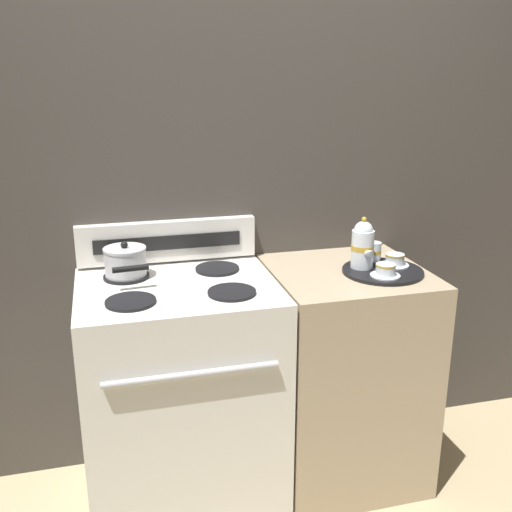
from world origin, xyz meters
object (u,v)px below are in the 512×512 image
stove (182,394)px  teacup_left (386,270)px  teacup_right (395,260)px  saucepan (125,261)px  serving_tray (383,271)px  teapot (363,245)px  creamer_jug (374,251)px

stove → teacup_left: (0.79, -0.14, 0.50)m
teacup_right → teacup_left: bearing=-131.3°
teacup_left → saucepan: bearing=164.2°
saucepan → serving_tray: bearing=-11.3°
teapot → creamer_jug: size_ratio=2.63×
stove → serving_tray: 0.94m
serving_tray → teacup_left: teacup_left is taller
teacup_left → serving_tray: bearing=70.2°
saucepan → teacup_left: (0.97, -0.27, -0.03)m
stove → teacup_right: teacup_right is taller
stove → teapot: teapot is taller
stove → serving_tray: (0.82, -0.06, 0.47)m
stove → creamer_jug: creamer_jug is taller
serving_tray → stove: bearing=175.5°
serving_tray → teacup_right: (0.07, 0.03, 0.03)m
saucepan → teacup_left: bearing=-15.8°
serving_tray → teacup_left: size_ratio=2.77×
creamer_jug → serving_tray: bearing=-96.9°
teapot → stove: bearing=178.7°
teacup_right → creamer_jug: bearing=122.8°
teapot → teacup_left: teapot is taller
stove → teacup_left: bearing=-10.1°
stove → teapot: (0.75, -0.02, 0.58)m
stove → saucepan: 0.58m
saucepan → teapot: size_ratio=1.16×
stove → creamer_jug: bearing=3.6°
serving_tray → creamer_jug: size_ratio=4.04×
stove → serving_tray: size_ratio=2.94×
teapot → creamer_jug: teapot is taller
saucepan → teacup_left: size_ratio=2.10×
serving_tray → teapot: 0.13m
serving_tray → teapot: teapot is taller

